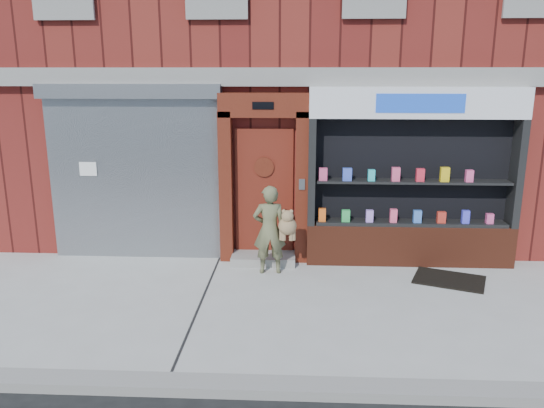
{
  "coord_description": "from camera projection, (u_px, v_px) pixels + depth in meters",
  "views": [
    {
      "loc": [
        -0.18,
        -6.99,
        3.23
      ],
      "look_at": [
        -0.57,
        1.0,
        1.23
      ],
      "focal_mm": 35.0,
      "sensor_mm": 36.0,
      "label": 1
    }
  ],
  "objects": [
    {
      "name": "building",
      "position": [
        306.0,
        38.0,
        12.39
      ],
      "size": [
        12.0,
        8.16,
        8.0
      ],
      "color": "maroon",
      "rests_on": "ground"
    },
    {
      "name": "ground",
      "position": [
        308.0,
        305.0,
        7.55
      ],
      "size": [
        80.0,
        80.0,
        0.0
      ],
      "primitive_type": "plane",
      "color": "#9E9E99",
      "rests_on": "ground"
    },
    {
      "name": "shutter_bay",
      "position": [
        134.0,
        162.0,
        9.14
      ],
      "size": [
        3.1,
        0.3,
        3.04
      ],
      "color": "gray",
      "rests_on": "ground"
    },
    {
      "name": "pharmacy_bay",
      "position": [
        412.0,
        186.0,
        8.9
      ],
      "size": [
        3.5,
        0.41,
        3.0
      ],
      "color": "maroon",
      "rests_on": "ground"
    },
    {
      "name": "doormat",
      "position": [
        449.0,
        280.0,
        8.45
      ],
      "size": [
        1.27,
        1.08,
        0.03
      ],
      "primitive_type": "cube",
      "rotation": [
        0.0,
        0.0,
        -0.37
      ],
      "color": "black",
      "rests_on": "ground"
    },
    {
      "name": "woman",
      "position": [
        271.0,
        229.0,
        8.6
      ],
      "size": [
        0.73,
        0.43,
        1.47
      ],
      "color": "brown",
      "rests_on": "ground"
    },
    {
      "name": "curb",
      "position": [
        312.0,
        389.0,
        5.46
      ],
      "size": [
        60.0,
        0.3,
        0.12
      ],
      "primitive_type": "cube",
      "color": "gray",
      "rests_on": "ground"
    },
    {
      "name": "red_door_bay",
      "position": [
        264.0,
        179.0,
        9.04
      ],
      "size": [
        1.52,
        0.58,
        2.9
      ],
      "color": "#4C170D",
      "rests_on": "ground"
    }
  ]
}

